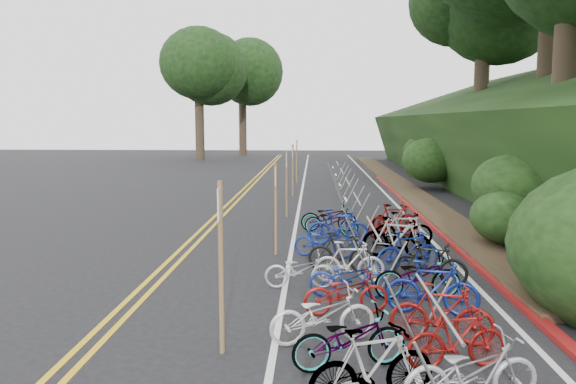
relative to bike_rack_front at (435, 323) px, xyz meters
The scene contains 10 objects.
ground 4.12m from the bike_rack_front, 145.31° to the left, with size 120.00×120.00×0.00m, color black.
road_markings 12.71m from the bike_rack_front, 102.24° to the left, with size 7.47×80.00×0.01m.
red_curb 14.52m from the bike_rack_front, 80.56° to the left, with size 0.25×28.00×0.10m, color maroon.
embankment 23.48m from the bike_rack_front, 65.69° to the left, with size 14.30×48.14×9.11m.
bike_rack_front is the anchor object (origin of this frame).
bike_racks_rest 15.30m from the bike_rack_front, 91.21° to the left, with size 1.14×23.00×1.17m.
signpost_near 3.29m from the bike_rack_front, 166.51° to the left, with size 0.08×0.40×2.72m.
signposts_rest 16.54m from the bike_rack_front, 99.48° to the left, with size 0.08×18.40×2.50m.
bike_front 4.73m from the bike_rack_front, 115.10° to the left, with size 1.53×0.53×0.80m, color #9E9EA3.
bike_valet 4.86m from the bike_rack_front, 93.44° to the left, with size 3.50×13.28×1.10m.
Camera 1 is at (1.62, -9.90, 3.61)m, focal length 35.00 mm.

